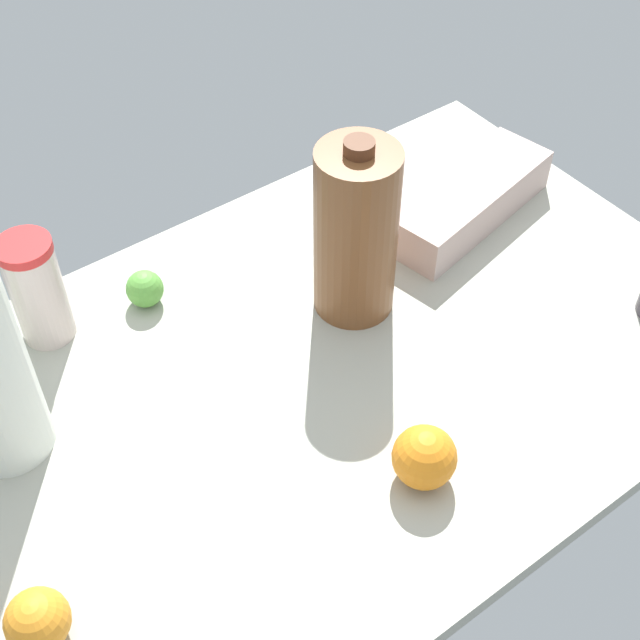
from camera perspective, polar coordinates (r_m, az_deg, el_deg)
name	(u,v)px	position (r cm, az deg, el deg)	size (l,w,h in cm)	color
countertop	(320,377)	(123.67, 0.00, -3.65)	(120.00, 76.00, 3.00)	#A7A89A
chocolate_milk_jug	(356,233)	(122.20, 2.31, 5.61)	(11.64, 11.64, 28.48)	brown
tumbler_cup	(37,290)	(126.96, -17.66, 1.84)	(7.58, 7.58, 16.95)	beige
egg_carton	(469,200)	(145.09, 9.49, 7.57)	(31.18, 10.58, 7.07)	beige
orange_beside_bowl	(425,457)	(109.73, 6.76, -8.67)	(8.02, 8.02, 8.02)	orange
lime_near_front	(145,289)	(131.82, -11.15, 1.98)	(5.50, 5.50, 5.50)	#5CA840
orange_by_jug	(38,621)	(103.67, -17.63, -17.87)	(7.08, 7.08, 7.08)	orange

